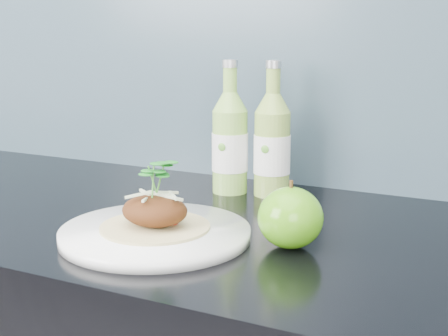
{
  "coord_description": "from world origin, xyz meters",
  "views": [
    {
      "loc": [
        0.44,
        0.86,
        1.19
      ],
      "look_at": [
        0.05,
        1.64,
        1.0
      ],
      "focal_mm": 50.0,
      "sensor_mm": 36.0,
      "label": 1
    }
  ],
  "objects_px": {
    "cider_bottle_left": "(230,143)",
    "green_apple": "(290,218)",
    "dinner_plate": "(155,233)",
    "cider_bottle_right": "(272,145)"
  },
  "relations": [
    {
      "from": "dinner_plate",
      "to": "cider_bottle_left",
      "type": "relative_size",
      "value": 1.4
    },
    {
      "from": "cider_bottle_right",
      "to": "cider_bottle_left",
      "type": "bearing_deg",
      "value": -145.99
    },
    {
      "from": "green_apple",
      "to": "cider_bottle_right",
      "type": "xyz_separation_m",
      "value": [
        -0.13,
        0.25,
        0.05
      ]
    },
    {
      "from": "dinner_plate",
      "to": "cider_bottle_right",
      "type": "xyz_separation_m",
      "value": [
        0.05,
        0.3,
        0.08
      ]
    },
    {
      "from": "cider_bottle_right",
      "to": "green_apple",
      "type": "bearing_deg",
      "value": -39.33
    },
    {
      "from": "cider_bottle_left",
      "to": "green_apple",
      "type": "bearing_deg",
      "value": -52.45
    },
    {
      "from": "cider_bottle_left",
      "to": "cider_bottle_right",
      "type": "bearing_deg",
      "value": 7.08
    },
    {
      "from": "dinner_plate",
      "to": "green_apple",
      "type": "height_order",
      "value": "green_apple"
    },
    {
      "from": "dinner_plate",
      "to": "green_apple",
      "type": "distance_m",
      "value": 0.2
    },
    {
      "from": "cider_bottle_left",
      "to": "cider_bottle_right",
      "type": "relative_size",
      "value": 1.0
    }
  ]
}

